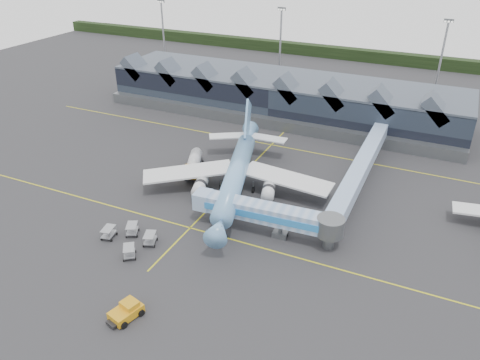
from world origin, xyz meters
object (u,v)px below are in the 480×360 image
at_px(fuel_truck, 194,163).
at_px(pushback_tug, 126,311).
at_px(jet_bridge, 275,216).
at_px(main_airliner, 237,172).

relative_size(fuel_truck, pushback_tug, 1.99).
bearing_deg(pushback_tug, jet_bridge, 82.33).
distance_m(main_airliner, pushback_tug, 34.83).
relative_size(main_airliner, pushback_tug, 8.10).
bearing_deg(main_airliner, fuel_truck, 146.85).
distance_m(main_airliner, jet_bridge, 15.36).
relative_size(jet_bridge, fuel_truck, 2.48).
bearing_deg(jet_bridge, pushback_tug, -116.27).
xyz_separation_m(main_airliner, pushback_tug, (1.06, -34.69, -2.96)).
distance_m(jet_bridge, pushback_tug, 26.60).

